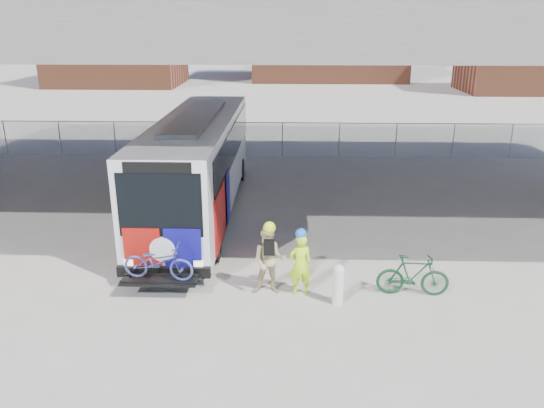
{
  "coord_description": "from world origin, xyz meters",
  "views": [
    {
      "loc": [
        1.38,
        -15.72,
        6.91
      ],
      "look_at": [
        0.86,
        -0.44,
        1.6
      ],
      "focal_mm": 35.0,
      "sensor_mm": 36.0,
      "label": 1
    }
  ],
  "objects_px": {
    "bike_parked": "(413,275)",
    "cyclist_hivis": "(300,263)",
    "bus": "(198,158)",
    "cyclist_tan": "(269,260)",
    "bollard": "(338,283)"
  },
  "relations": [
    {
      "from": "cyclist_hivis",
      "to": "bike_parked",
      "type": "relative_size",
      "value": 0.98
    },
    {
      "from": "bus",
      "to": "bike_parked",
      "type": "height_order",
      "value": "bus"
    },
    {
      "from": "cyclist_hivis",
      "to": "bike_parked",
      "type": "xyz_separation_m",
      "value": [
        2.97,
        0.0,
        -0.32
      ]
    },
    {
      "from": "cyclist_tan",
      "to": "bike_parked",
      "type": "relative_size",
      "value": 1.07
    },
    {
      "from": "bus",
      "to": "cyclist_tan",
      "type": "bearing_deg",
      "value": -65.45
    },
    {
      "from": "cyclist_hivis",
      "to": "cyclist_tan",
      "type": "bearing_deg",
      "value": -14.22
    },
    {
      "from": "bus",
      "to": "cyclist_hivis",
      "type": "xyz_separation_m",
      "value": [
        3.7,
        -6.31,
        -1.21
      ]
    },
    {
      "from": "cyclist_hivis",
      "to": "bike_parked",
      "type": "height_order",
      "value": "cyclist_hivis"
    },
    {
      "from": "bollard",
      "to": "cyclist_hivis",
      "type": "bearing_deg",
      "value": 151.14
    },
    {
      "from": "bollard",
      "to": "cyclist_tan",
      "type": "distance_m",
      "value": 1.88
    },
    {
      "from": "bollard",
      "to": "cyclist_hivis",
      "type": "relative_size",
      "value": 0.59
    },
    {
      "from": "bus",
      "to": "bike_parked",
      "type": "bearing_deg",
      "value": -43.46
    },
    {
      "from": "bus",
      "to": "cyclist_hivis",
      "type": "height_order",
      "value": "bus"
    },
    {
      "from": "bike_parked",
      "to": "cyclist_hivis",
      "type": "bearing_deg",
      "value": 93.36
    },
    {
      "from": "bus",
      "to": "bollard",
      "type": "xyz_separation_m",
      "value": [
        4.65,
        -6.84,
        -1.52
      ]
    }
  ]
}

